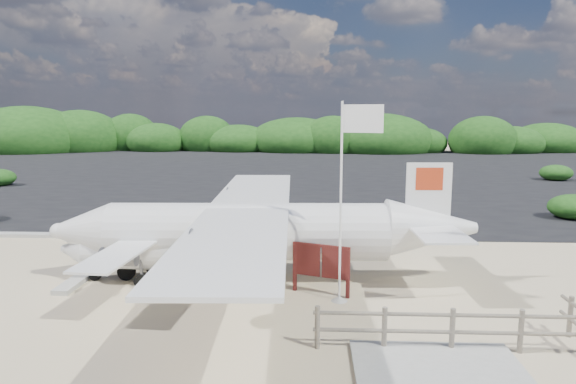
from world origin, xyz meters
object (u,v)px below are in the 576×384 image
(flagpole, at_px, (339,301))
(crew_a, at_px, (218,248))
(aircraft_small, at_px, (167,170))
(baggage_cart, at_px, (144,265))
(crew_b, at_px, (256,221))
(crew_c, at_px, (304,235))
(signboard, at_px, (321,294))
(aircraft_large, at_px, (397,183))

(flagpole, distance_m, crew_a, 4.87)
(aircraft_small, bearing_deg, baggage_cart, 108.55)
(crew_b, distance_m, crew_c, 3.43)
(flagpole, distance_m, signboard, 0.75)
(crew_b, bearing_deg, crew_c, 122.25)
(aircraft_small, bearing_deg, crew_a, 113.09)
(baggage_cart, bearing_deg, crew_a, 9.71)
(crew_a, relative_size, crew_c, 0.81)
(crew_a, relative_size, crew_b, 0.92)
(baggage_cart, bearing_deg, flagpole, -5.94)
(baggage_cart, height_order, crew_c, crew_c)
(baggage_cart, bearing_deg, crew_b, 65.01)
(flagpole, xyz_separation_m, aircraft_large, (5.66, 24.91, 0.00))
(signboard, distance_m, crew_c, 3.70)
(aircraft_small, bearing_deg, aircraft_large, 162.26)
(aircraft_large, height_order, aircraft_small, aircraft_large)
(flagpole, xyz_separation_m, signboard, (-0.52, 0.54, 0.00))
(signboard, relative_size, aircraft_large, 0.12)
(aircraft_large, bearing_deg, crew_b, 61.93)
(flagpole, xyz_separation_m, crew_a, (-3.96, 2.73, 0.76))
(flagpole, height_order, crew_c, flagpole)
(crew_b, height_order, crew_c, crew_c)
(baggage_cart, distance_m, crew_c, 5.77)
(baggage_cart, distance_m, crew_a, 2.88)
(signboard, height_order, aircraft_small, aircraft_small)
(baggage_cart, distance_m, flagpole, 7.42)
(signboard, xyz_separation_m, aircraft_small, (-13.81, 32.40, 0.00))
(crew_a, bearing_deg, baggage_cart, 2.17)
(flagpole, bearing_deg, signboard, 133.92)
(crew_a, bearing_deg, aircraft_small, -58.96)
(baggage_cart, height_order, signboard, baggage_cart)
(aircraft_small, bearing_deg, crew_b, 117.38)
(crew_b, bearing_deg, flagpole, 110.08)
(baggage_cart, bearing_deg, signboard, -3.72)
(crew_b, height_order, aircraft_small, crew_b)
(aircraft_large, relative_size, aircraft_small, 2.55)
(flagpole, relative_size, crew_b, 3.42)
(signboard, height_order, crew_c, crew_c)
(aircraft_large, bearing_deg, aircraft_small, -24.06)
(flagpole, xyz_separation_m, crew_b, (-3.12, 6.83, 0.82))
(crew_a, xyz_separation_m, aircraft_small, (-10.36, 30.21, -0.76))
(aircraft_large, distance_m, aircraft_small, 21.54)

